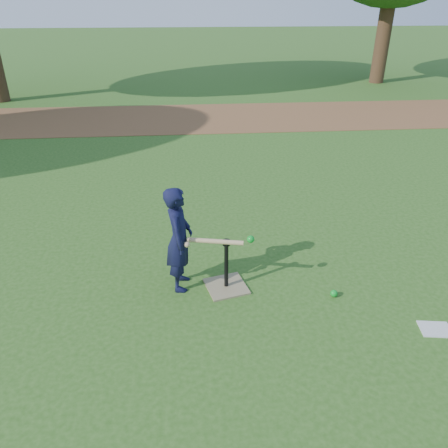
{
  "coord_description": "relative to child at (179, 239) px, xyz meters",
  "views": [
    {
      "loc": [
        -0.42,
        -3.94,
        2.96
      ],
      "look_at": [
        -0.06,
        0.35,
        0.65
      ],
      "focal_mm": 35.0,
      "sensor_mm": 36.0,
      "label": 1
    }
  ],
  "objects": [
    {
      "name": "swing_action",
      "position": [
        0.43,
        -0.13,
        0.03
      ],
      "size": [
        0.74,
        0.19,
        0.12
      ],
      "color": "tan",
      "rests_on": "ground"
    },
    {
      "name": "ground",
      "position": [
        0.56,
        -0.14,
        -0.6
      ],
      "size": [
        80.0,
        80.0,
        0.0
      ],
      "primitive_type": "plane",
      "color": "#285116",
      "rests_on": "ground"
    },
    {
      "name": "child",
      "position": [
        0.0,
        0.0,
        0.0
      ],
      "size": [
        0.32,
        0.46,
        1.2
      ],
      "primitive_type": "imported",
      "rotation": [
        0.0,
        0.0,
        1.5
      ],
      "color": "black",
      "rests_on": "ground"
    },
    {
      "name": "wiffle_ball_ground",
      "position": [
        1.66,
        -0.35,
        -0.56
      ],
      "size": [
        0.08,
        0.08,
        0.08
      ],
      "primitive_type": "sphere",
      "color": "#0D9724",
      "rests_on": "ground"
    },
    {
      "name": "clipboard",
      "position": [
        2.5,
        -0.96,
        -0.59
      ],
      "size": [
        0.33,
        0.27,
        0.01
      ],
      "primitive_type": "cube",
      "rotation": [
        0.0,
        0.0,
        -0.15
      ],
      "color": "silver",
      "rests_on": "ground"
    },
    {
      "name": "dirt_strip",
      "position": [
        0.56,
        7.36,
        -0.59
      ],
      "size": [
        24.0,
        3.0,
        0.01
      ],
      "primitive_type": "cube",
      "color": "brown",
      "rests_on": "ground"
    },
    {
      "name": "batting_tee",
      "position": [
        0.5,
        -0.09,
        -0.49
      ],
      "size": [
        0.52,
        0.52,
        0.61
      ],
      "color": "#8A7B58",
      "rests_on": "ground"
    }
  ]
}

